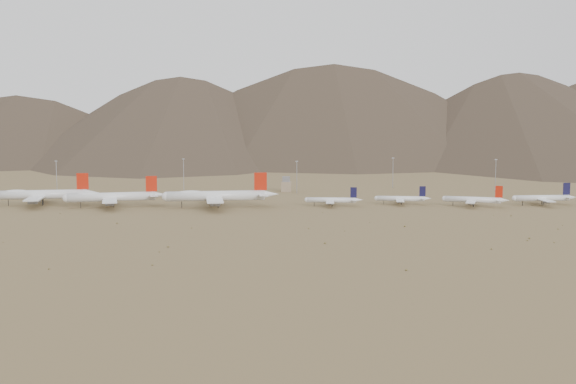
{
  "coord_description": "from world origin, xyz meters",
  "views": [
    {
      "loc": [
        18.38,
        -454.86,
        64.31
      ],
      "look_at": [
        29.43,
        30.0,
        9.75
      ],
      "focal_mm": 45.0,
      "sensor_mm": 36.0,
      "label": 1
    }
  ],
  "objects_px": {
    "widebody_west": "(41,194)",
    "widebody_east": "(216,196)",
    "narrowbody_b": "(402,199)",
    "widebody_centre": "(112,197)",
    "control_tower": "(286,185)",
    "narrowbody_a": "(333,200)"
  },
  "relations": [
    {
      "from": "widebody_east",
      "to": "control_tower",
      "type": "xyz_separation_m",
      "value": [
        48.57,
        95.33,
        -2.69
      ]
    },
    {
      "from": "widebody_east",
      "to": "narrowbody_b",
      "type": "height_order",
      "value": "widebody_east"
    },
    {
      "from": "widebody_centre",
      "to": "narrowbody_a",
      "type": "bearing_deg",
      "value": -11.66
    },
    {
      "from": "widebody_west",
      "to": "narrowbody_b",
      "type": "distance_m",
      "value": 247.9
    },
    {
      "from": "widebody_east",
      "to": "narrowbody_b",
      "type": "bearing_deg",
      "value": -0.66
    },
    {
      "from": "control_tower",
      "to": "widebody_centre",
      "type": "bearing_deg",
      "value": -142.26
    },
    {
      "from": "widebody_centre",
      "to": "widebody_east",
      "type": "relative_size",
      "value": 0.87
    },
    {
      "from": "widebody_west",
      "to": "widebody_east",
      "type": "xyz_separation_m",
      "value": [
        121.01,
        -14.34,
        0.5
      ]
    },
    {
      "from": "widebody_west",
      "to": "widebody_centre",
      "type": "distance_m",
      "value": 51.9
    },
    {
      "from": "widebody_west",
      "to": "widebody_centre",
      "type": "height_order",
      "value": "widebody_west"
    },
    {
      "from": "widebody_centre",
      "to": "widebody_east",
      "type": "xyz_separation_m",
      "value": [
        70.29,
        -3.33,
        0.93
      ]
    },
    {
      "from": "narrowbody_a",
      "to": "widebody_centre",
      "type": "bearing_deg",
      "value": -174.47
    },
    {
      "from": "widebody_centre",
      "to": "widebody_east",
      "type": "bearing_deg",
      "value": -14.94
    },
    {
      "from": "widebody_east",
      "to": "narrowbody_a",
      "type": "relative_size",
      "value": 1.97
    },
    {
      "from": "narrowbody_a",
      "to": "widebody_east",
      "type": "bearing_deg",
      "value": -171.52
    },
    {
      "from": "widebody_west",
      "to": "narrowbody_a",
      "type": "bearing_deg",
      "value": -10.01
    },
    {
      "from": "widebody_east",
      "to": "narrowbody_b",
      "type": "relative_size",
      "value": 2.0
    },
    {
      "from": "widebody_east",
      "to": "control_tower",
      "type": "distance_m",
      "value": 107.02
    },
    {
      "from": "widebody_east",
      "to": "widebody_centre",
      "type": "bearing_deg",
      "value": 171.05
    },
    {
      "from": "widebody_west",
      "to": "narrowbody_b",
      "type": "bearing_deg",
      "value": -7.72
    },
    {
      "from": "widebody_centre",
      "to": "control_tower",
      "type": "relative_size",
      "value": 5.68
    },
    {
      "from": "widebody_west",
      "to": "narrowbody_a",
      "type": "distance_m",
      "value": 199.53
    }
  ]
}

